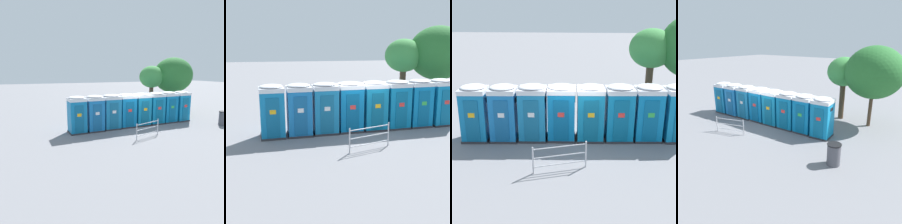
# 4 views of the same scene
# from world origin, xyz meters

# --- Properties ---
(ground_plane) EXTENTS (120.00, 120.00, 0.00)m
(ground_plane) POSITION_xyz_m (0.00, 0.00, 0.00)
(ground_plane) COLOR slate
(portapotty_0) EXTENTS (1.23, 1.26, 2.54)m
(portapotty_0) POSITION_xyz_m (-4.49, -0.36, 1.28)
(portapotty_0) COLOR #2D2D33
(portapotty_0) RESTS_ON ground
(portapotty_1) EXTENTS (1.23, 1.24, 2.54)m
(portapotty_1) POSITION_xyz_m (-3.20, -0.27, 1.28)
(portapotty_1) COLOR #2D2D33
(portapotty_1) RESTS_ON ground
(portapotty_2) EXTENTS (1.27, 1.24, 2.54)m
(portapotty_2) POSITION_xyz_m (-1.92, -0.15, 1.28)
(portapotty_2) COLOR #2D2D33
(portapotty_2) RESTS_ON ground
(portapotty_3) EXTENTS (1.27, 1.24, 2.54)m
(portapotty_3) POSITION_xyz_m (-0.64, -0.04, 1.28)
(portapotty_3) COLOR #2D2D33
(portapotty_3) RESTS_ON ground
(portapotty_4) EXTENTS (1.25, 1.25, 2.54)m
(portapotty_4) POSITION_xyz_m (0.65, -0.01, 1.28)
(portapotty_4) COLOR #2D2D33
(portapotty_4) RESTS_ON ground
(portapotty_5) EXTENTS (1.30, 1.27, 2.54)m
(portapotty_5) POSITION_xyz_m (1.93, 0.07, 1.28)
(portapotty_5) COLOR #2D2D33
(portapotty_5) RESTS_ON ground
(portapotty_6) EXTENTS (1.28, 1.26, 2.54)m
(portapotty_6) POSITION_xyz_m (3.21, 0.16, 1.28)
(portapotty_6) COLOR #2D2D33
(portapotty_6) RESTS_ON ground
(portapotty_7) EXTENTS (1.31, 1.32, 2.54)m
(portapotty_7) POSITION_xyz_m (4.50, 0.20, 1.28)
(portapotty_7) COLOR #2D2D33
(portapotty_7) RESTS_ON ground
(street_tree_0) EXTENTS (3.85, 3.85, 5.50)m
(street_tree_0) POSITION_xyz_m (6.22, 3.84, 3.75)
(street_tree_0) COLOR #4C3826
(street_tree_0) RESTS_ON ground
(street_tree_1) EXTENTS (2.42, 2.42, 4.67)m
(street_tree_1) POSITION_xyz_m (3.96, 4.13, 3.53)
(street_tree_1) COLOR #4C3826
(street_tree_1) RESTS_ON ground
(event_barrier) EXTENTS (1.96, 0.69, 1.05)m
(event_barrier) POSITION_xyz_m (-0.49, -2.97, 0.57)
(event_barrier) COLOR #B7B7BC
(event_barrier) RESTS_ON ground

